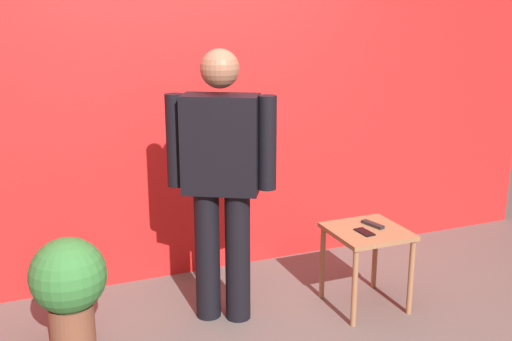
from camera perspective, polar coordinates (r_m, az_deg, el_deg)
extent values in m
cube|color=red|center=(4.43, -5.60, 8.36)|extent=(5.94, 0.12, 2.88)
cylinder|color=black|center=(3.94, -4.52, -7.83)|extent=(0.22, 0.22, 0.85)
cylinder|color=black|center=(3.91, -1.71, -7.99)|extent=(0.22, 0.22, 0.85)
cube|color=black|center=(3.70, -3.28, 2.45)|extent=(0.51, 0.42, 0.60)
cube|color=red|center=(3.81, -2.97, 3.29)|extent=(0.12, 0.07, 0.50)
cube|color=silver|center=(3.82, -2.94, 3.04)|extent=(0.04, 0.03, 0.46)
cylinder|color=black|center=(3.76, -7.50, 2.77)|extent=(0.15, 0.15, 0.57)
cylinder|color=black|center=(3.66, 1.04, 2.56)|extent=(0.15, 0.15, 0.57)
sphere|color=brown|center=(3.63, -3.39, 9.43)|extent=(0.23, 0.23, 0.23)
cube|color=olive|center=(4.09, 10.31, -5.59)|extent=(0.48, 0.48, 0.03)
cylinder|color=olive|center=(3.93, 9.14, -10.75)|extent=(0.04, 0.04, 0.51)
cylinder|color=olive|center=(4.14, 14.19, -9.60)|extent=(0.04, 0.04, 0.51)
cylinder|color=olive|center=(4.25, 6.19, -8.52)|extent=(0.04, 0.04, 0.51)
cylinder|color=olive|center=(4.46, 11.00, -7.59)|extent=(0.04, 0.04, 0.51)
cube|color=black|center=(4.02, 10.03, -5.65)|extent=(0.08, 0.15, 0.01)
cube|color=black|center=(4.15, 10.79, -4.94)|extent=(0.09, 0.18, 0.02)
cylinder|color=brown|center=(3.85, -16.68, -13.73)|extent=(0.26, 0.26, 0.28)
sphere|color=#2D7233|center=(3.71, -17.07, -9.29)|extent=(0.44, 0.44, 0.44)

